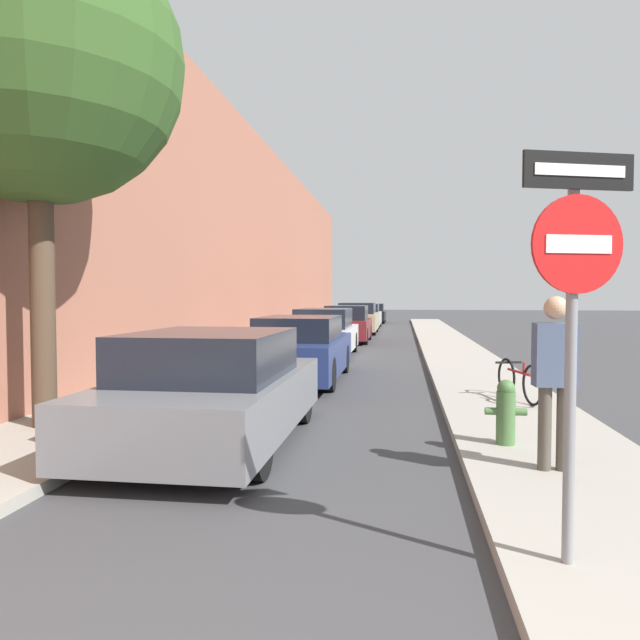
{
  "coord_description": "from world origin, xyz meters",
  "views": [
    {
      "loc": [
        1.28,
        -0.73,
        1.79
      ],
      "look_at": [
        -0.27,
        10.09,
        1.33
      ],
      "focal_mm": 32.39,
      "sensor_mm": 36.0,
      "label": 1
    }
  ],
  "objects": [
    {
      "name": "parked_car_grey",
      "position": [
        -0.96,
        5.91,
        0.65
      ],
      "size": [
        1.9,
        4.14,
        1.37
      ],
      "color": "black",
      "rests_on": "ground"
    },
    {
      "name": "street_tree_near",
      "position": [
        -3.26,
        6.04,
        4.74
      ],
      "size": [
        3.61,
        3.61,
        6.45
      ],
      "color": "#4C3A2B",
      "rests_on": "sidewalk_left"
    },
    {
      "name": "parked_car_champagne",
      "position": [
        -0.83,
        26.83,
        0.7
      ],
      "size": [
        1.85,
        4.17,
        1.48
      ],
      "color": "black",
      "rests_on": "ground"
    },
    {
      "name": "parked_car_silver",
      "position": [
        -0.86,
        32.29,
        0.65
      ],
      "size": [
        1.84,
        3.99,
        1.35
      ],
      "color": "black",
      "rests_on": "ground"
    },
    {
      "name": "sidewalk_right",
      "position": [
        2.9,
        16.0,
        0.06
      ],
      "size": [
        2.0,
        52.0,
        0.12
      ],
      "color": "#9E998E",
      "rests_on": "ground"
    },
    {
      "name": "parked_car_white",
      "position": [
        -1.0,
        16.22,
        0.67
      ],
      "size": [
        1.7,
        4.36,
        1.42
      ],
      "color": "black",
      "rests_on": "ground"
    },
    {
      "name": "traffic_sign_post",
      "position": [
        2.32,
        2.97,
        1.8
      ],
      "size": [
        0.69,
        0.24,
        2.53
      ],
      "rotation": [
        0.0,
        0.0,
        0.31
      ],
      "color": "gray",
      "rests_on": "sidewalk_right"
    },
    {
      "name": "building_facade_left",
      "position": [
        -4.25,
        16.0,
        3.81
      ],
      "size": [
        0.7,
        52.0,
        7.62
      ],
      "color": "#9E604C",
      "rests_on": "ground"
    },
    {
      "name": "parked_car_maroon",
      "position": [
        -0.85,
        21.67,
        0.67
      ],
      "size": [
        1.75,
        3.91,
        1.42
      ],
      "color": "black",
      "rests_on": "ground"
    },
    {
      "name": "parked_car_black",
      "position": [
        -0.78,
        38.04,
        0.62
      ],
      "size": [
        1.9,
        4.0,
        1.3
      ],
      "color": "black",
      "rests_on": "ground"
    },
    {
      "name": "pedestrian",
      "position": [
        2.72,
        4.99,
        1.08
      ],
      "size": [
        0.4,
        0.22,
        1.67
      ],
      "rotation": [
        0.0,
        0.0,
        0.05
      ],
      "color": "#4C473D",
      "rests_on": "sidewalk_right"
    },
    {
      "name": "parked_car_navy",
      "position": [
        -0.84,
        11.22,
        0.66
      ],
      "size": [
        1.74,
        4.41,
        1.36
      ],
      "color": "black",
      "rests_on": "ground"
    },
    {
      "name": "fire_hydrant",
      "position": [
        2.44,
        5.93,
        0.49
      ],
      "size": [
        0.45,
        0.21,
        0.73
      ],
      "color": "#47703D",
      "rests_on": "sidewalk_right"
    },
    {
      "name": "bicycle",
      "position": [
        3.13,
        8.79,
        0.44
      ],
      "size": [
        0.53,
        1.5,
        0.63
      ],
      "rotation": [
        0.0,
        0.0,
        0.25
      ],
      "color": "black",
      "rests_on": "sidewalk_right"
    },
    {
      "name": "ground_plane",
      "position": [
        0.0,
        16.0,
        0.0
      ],
      "size": [
        120.0,
        120.0,
        0.0
      ],
      "primitive_type": "plane",
      "color": "#3D3D3F"
    },
    {
      "name": "sidewalk_left",
      "position": [
        -2.9,
        16.0,
        0.06
      ],
      "size": [
        2.0,
        52.0,
        0.12
      ],
      "color": "#9E998E",
      "rests_on": "ground"
    }
  ]
}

